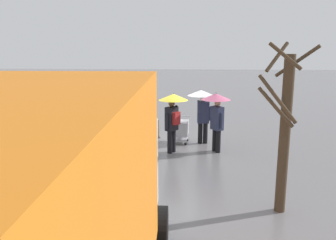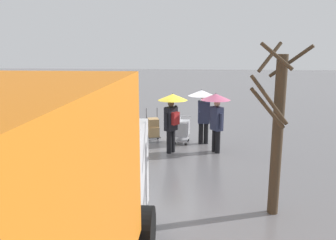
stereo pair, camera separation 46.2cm
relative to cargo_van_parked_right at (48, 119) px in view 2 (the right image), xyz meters
name	(u,v)px [view 2 (the right image)]	position (x,y,z in m)	size (l,w,h in m)	color
ground_plane	(164,146)	(-4.11, -0.91, -1.18)	(90.00, 90.00, 0.00)	slate
slush_patch_near_cluster	(11,178)	(-0.05, 2.77, -1.18)	(1.56, 1.56, 0.01)	#ADAFB5
slush_patch_under_van	(87,149)	(-1.31, -0.26, -1.18)	(2.15, 2.15, 0.01)	silver
cargo_van_parked_right	(48,119)	(0.00, 0.00, 0.00)	(2.39, 5.43, 2.60)	gray
shopping_cart_vendor	(182,129)	(-4.78, -1.41, -0.61)	(0.64, 0.87, 1.04)	#B2B2B7
hand_dolly_boxes	(153,128)	(-3.63, -1.53, -0.64)	(0.70, 0.82, 1.32)	#515156
pedestrian_pink_side	(216,109)	(-6.04, -0.35, 0.41)	(1.04, 1.04, 2.15)	black
pedestrian_black_side	(172,109)	(-4.50, -0.15, 0.39)	(1.04, 1.04, 2.15)	black
pedestrian_white_side	(203,104)	(-5.57, -1.40, 0.41)	(1.04, 1.04, 2.15)	black
bare_tree_near	(277,129)	(-7.16, 4.27, 0.79)	(1.36, 1.36, 3.85)	#423323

